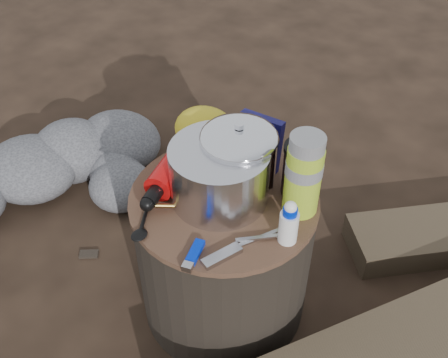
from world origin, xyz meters
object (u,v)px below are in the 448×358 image
Objects in this scene: travel_mug at (302,170)px; stump at (224,254)px; camping_pot at (238,158)px; fuel_bottle at (177,162)px; thermos at (303,175)px.

stump is at bearing -138.31° from travel_mug.
travel_mug is at bearing 41.69° from stump.
camping_pot reaches higher than travel_mug.
stump is 0.33m from travel_mug.
stump is 3.33× the size of travel_mug.
fuel_bottle is (-0.15, -0.05, -0.05)m from camping_pot.
stump is at bearing -156.21° from thermos.
travel_mug is (-0.03, 0.05, -0.03)m from thermos.
thermos is at bearing -1.49° from fuel_bottle.
fuel_bottle is 2.11× the size of travel_mug.
travel_mug reaches higher than fuel_bottle.
thermos is at bearing 6.78° from camping_pot.
fuel_bottle is at bearing -168.11° from thermos.
travel_mug is (0.14, 0.12, 0.28)m from stump.
fuel_bottle is 0.33m from thermos.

